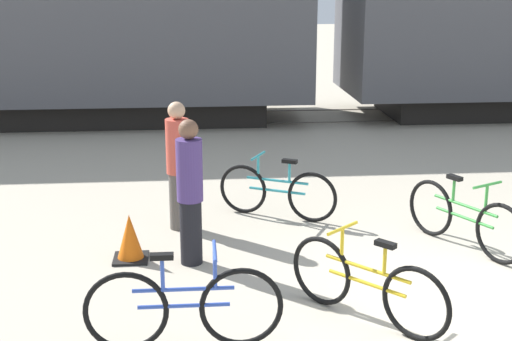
# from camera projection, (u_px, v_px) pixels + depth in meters

# --- Properties ---
(ground_plane) EXTENTS (80.00, 80.00, 0.00)m
(ground_plane) POSITION_uv_depth(u_px,v_px,m) (511.00, 317.00, 6.87)
(ground_plane) COLOR #B2A893
(rail_near) EXTENTS (37.37, 0.07, 0.01)m
(rail_near) POSITION_uv_depth(u_px,v_px,m) (330.00, 122.00, 15.79)
(rail_near) COLOR #4C4238
(rail_near) RESTS_ON ground_plane
(rail_far) EXTENTS (37.37, 0.07, 0.01)m
(rail_far) POSITION_uv_depth(u_px,v_px,m) (319.00, 110.00, 17.16)
(rail_far) COLOR #4C4238
(rail_far) RESTS_ON ground_plane
(bicycle_teal) EXTENTS (1.52, 0.81, 0.85)m
(bicycle_teal) POSITION_uv_depth(u_px,v_px,m) (277.00, 192.00, 9.58)
(bicycle_teal) COLOR black
(bicycle_teal) RESTS_ON ground_plane
(bicycle_yellow) EXTENTS (1.23, 1.35, 0.88)m
(bicycle_yellow) POSITION_uv_depth(u_px,v_px,m) (366.00, 284.00, 6.71)
(bicycle_yellow) COLOR black
(bicycle_yellow) RESTS_ON ground_plane
(bicycle_blue) EXTENTS (1.75, 0.46, 0.93)m
(bicycle_blue) POSITION_uv_depth(u_px,v_px,m) (184.00, 307.00, 6.21)
(bicycle_blue) COLOR black
(bicycle_blue) RESTS_ON ground_plane
(bicycle_green) EXTENTS (0.87, 1.63, 0.89)m
(bicycle_green) POSITION_uv_depth(u_px,v_px,m) (464.00, 218.00, 8.49)
(bicycle_green) COLOR black
(bicycle_green) RESTS_ON ground_plane
(person_in_purple) EXTENTS (0.29, 0.29, 1.67)m
(person_in_purple) POSITION_uv_depth(u_px,v_px,m) (190.00, 191.00, 7.93)
(person_in_purple) COLOR black
(person_in_purple) RESTS_ON ground_plane
(person_in_red) EXTENTS (0.30, 0.30, 1.66)m
(person_in_red) POSITION_uv_depth(u_px,v_px,m) (178.00, 165.00, 9.04)
(person_in_red) COLOR #514C47
(person_in_red) RESTS_ON ground_plane
(traffic_cone) EXTENTS (0.40, 0.40, 0.55)m
(traffic_cone) POSITION_uv_depth(u_px,v_px,m) (130.00, 239.00, 8.18)
(traffic_cone) COLOR black
(traffic_cone) RESTS_ON ground_plane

